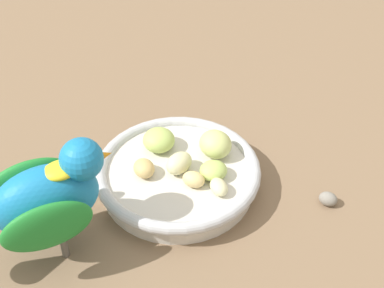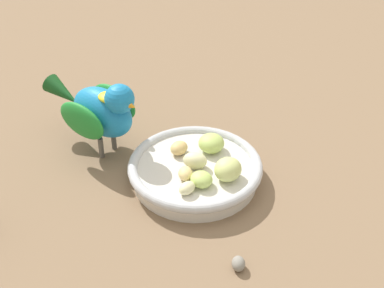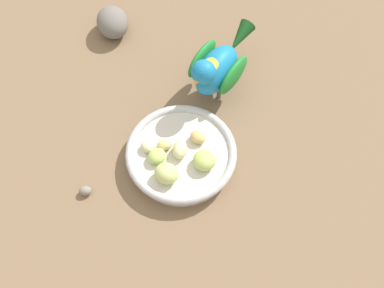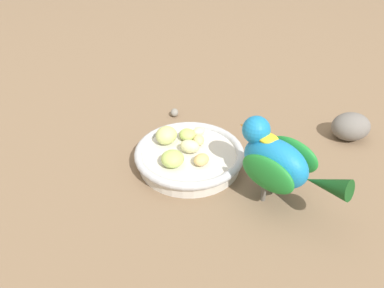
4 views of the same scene
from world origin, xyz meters
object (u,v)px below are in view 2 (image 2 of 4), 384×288
object	(u,v)px
apple_piece_0	(185,173)
pebble_0	(238,264)
parrot	(100,109)
apple_piece_5	(201,179)
apple_piece_1	(211,143)
apple_piece_6	(228,169)
apple_piece_3	(195,160)
apple_piece_2	(179,148)
apple_piece_4	(187,188)
feeding_bowl	(195,170)

from	to	relation	value
apple_piece_0	pebble_0	bearing A→B (deg)	47.91
parrot	apple_piece_5	bearing A→B (deg)	0.25
apple_piece_0	pebble_0	size ratio (longest dim) A/B	1.23
apple_piece_1	apple_piece_6	distance (m)	0.07
apple_piece_1	apple_piece_3	size ratio (longest dim) A/B	1.12
apple_piece_0	pebble_0	xyz separation A→B (m)	(0.10, 0.11, -0.03)
apple_piece_2	apple_piece_4	xyz separation A→B (m)	(0.07, 0.04, -0.00)
apple_piece_0	apple_piece_4	world-z (taller)	apple_piece_0
apple_piece_1	apple_piece_2	bearing A→B (deg)	-58.57
apple_piece_5	pebble_0	xyz separation A→B (m)	(0.09, 0.09, -0.03)
apple_piece_0	apple_piece_6	size ratio (longest dim) A/B	0.64
apple_piece_3	apple_piece_4	distance (m)	0.05
apple_piece_3	apple_piece_1	bearing A→B (deg)	171.71
apple_piece_3	apple_piece_6	size ratio (longest dim) A/B	0.85
feeding_bowl	apple_piece_6	size ratio (longest dim) A/B	4.74
apple_piece_0	parrot	world-z (taller)	parrot
apple_piece_1	pebble_0	world-z (taller)	apple_piece_1
feeding_bowl	apple_piece_2	distance (m)	0.04
apple_piece_4	pebble_0	distance (m)	0.12
apple_piece_4	apple_piece_6	size ratio (longest dim) A/B	0.64
apple_piece_0	apple_piece_3	distance (m)	0.03
apple_piece_4	feeding_bowl	bearing A→B (deg)	-168.08
feeding_bowl	apple_piece_6	distance (m)	0.06
apple_piece_2	apple_piece_1	bearing A→B (deg)	121.43
feeding_bowl	apple_piece_1	bearing A→B (deg)	170.66
apple_piece_2	apple_piece_3	world-z (taller)	apple_piece_3
apple_piece_1	parrot	bearing A→B (deg)	-79.07
apple_piece_4	apple_piece_1	bearing A→B (deg)	-177.29
apple_piece_0	apple_piece_5	xyz separation A→B (m)	(0.00, 0.02, 0.00)
pebble_0	parrot	bearing A→B (deg)	-118.31
apple_piece_6	apple_piece_1	bearing A→B (deg)	-139.29
apple_piece_1	apple_piece_5	xyz separation A→B (m)	(0.08, 0.02, -0.00)
feeding_bowl	apple_piece_1	distance (m)	0.05
apple_piece_0	apple_piece_3	world-z (taller)	apple_piece_3
apple_piece_6	pebble_0	size ratio (longest dim) A/B	1.93
apple_piece_5	pebble_0	distance (m)	0.13
apple_piece_2	apple_piece_5	world-z (taller)	same
apple_piece_5	parrot	xyz separation A→B (m)	(-0.05, -0.18, 0.04)
feeding_bowl	apple_piece_2	xyz separation A→B (m)	(-0.02, -0.03, 0.02)
apple_piece_0	apple_piece_2	world-z (taller)	apple_piece_2
feeding_bowl	parrot	distance (m)	0.16
feeding_bowl	apple_piece_3	xyz separation A→B (m)	(0.00, 0.00, 0.02)
apple_piece_3	parrot	xyz separation A→B (m)	(-0.01, -0.15, 0.04)
apple_piece_0	apple_piece_3	size ratio (longest dim) A/B	0.75
apple_piece_5	apple_piece_6	distance (m)	0.04
pebble_0	apple_piece_0	bearing A→B (deg)	-132.09
apple_piece_5	feeding_bowl	bearing A→B (deg)	-145.94
feeding_bowl	pebble_0	bearing A→B (deg)	39.99
apple_piece_0	apple_piece_2	xyz separation A→B (m)	(-0.05, -0.03, 0.00)
apple_piece_5	parrot	distance (m)	0.19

